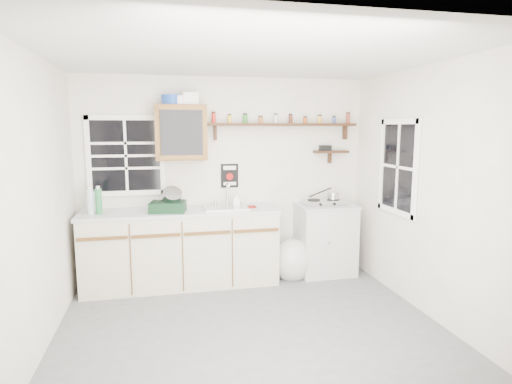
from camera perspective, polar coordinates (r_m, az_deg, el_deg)
room at (r=3.87m, az=-0.65°, el=-0.86°), size 3.64×3.24×2.54m
main_cabinet at (r=5.24m, az=-9.90°, el=-7.30°), size 2.31×0.63×0.92m
right_cabinet at (r=5.64m, az=9.18°, el=-6.19°), size 0.73×0.57×0.91m
sink at (r=5.18m, az=-4.10°, el=-2.02°), size 0.52×0.44×0.29m
upper_cabinet at (r=5.18m, az=-9.97°, el=7.82°), size 0.60×0.32×0.65m
upper_cabinet_clutter at (r=5.19m, az=-10.25°, el=12.05°), size 0.43×0.24×0.14m
spice_shelf at (r=5.46m, az=3.59°, el=9.03°), size 1.91×0.18×0.35m
secondary_shelf at (r=5.68m, az=9.72°, el=5.38°), size 0.45×0.16×0.24m
warning_sign at (r=5.42m, az=-3.54°, el=2.19°), size 0.22×0.02×0.30m
window_back at (r=5.35m, az=-16.96°, el=4.64°), size 0.93×0.03×0.98m
window_right at (r=5.01m, az=18.44°, el=3.18°), size 0.03×0.78×1.08m
water_bottles at (r=5.12m, az=-20.76°, el=-1.15°), size 0.17×0.09×0.32m
dish_rack at (r=5.03m, az=-11.50°, el=-1.53°), size 0.44×0.36×0.30m
soap_bottle at (r=5.25m, az=-2.61°, el=-1.00°), size 0.09×0.09×0.18m
rag at (r=5.20m, az=-0.72°, el=-1.99°), size 0.13×0.11×0.02m
hotplate at (r=5.50m, az=8.99°, el=-1.35°), size 0.52×0.29×0.08m
saucepan at (r=5.53m, az=10.17°, el=-0.48°), size 0.35×0.25×0.16m
trash_bag at (r=5.48m, az=4.87°, el=-9.03°), size 0.47×0.42×0.54m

